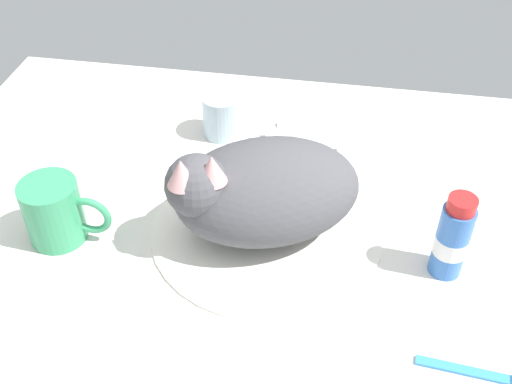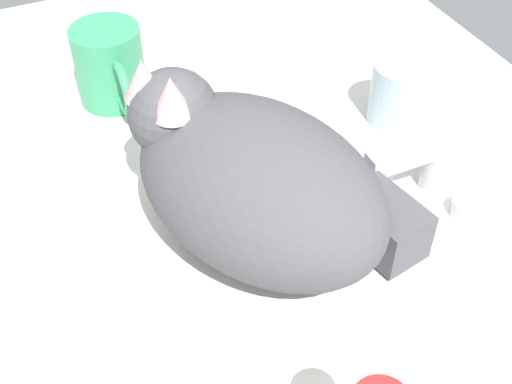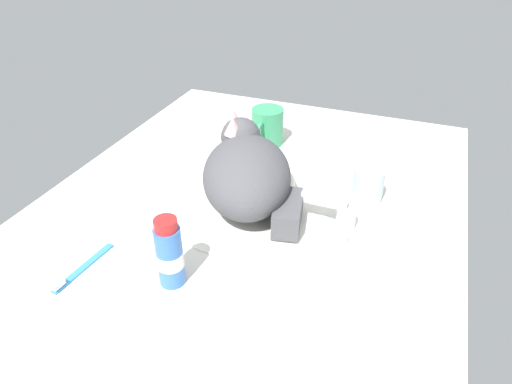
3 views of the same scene
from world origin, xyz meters
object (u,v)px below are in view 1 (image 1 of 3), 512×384
coffee_mug (56,212)px  faucet (285,138)px  rinse_cup (222,116)px  toothbrush (485,373)px  cat (261,189)px  toothpaste_bottle (452,239)px

coffee_mug → faucet: bearing=41.3°
faucet → rinse_cup: rinse_cup is taller
toothbrush → faucet: bearing=126.4°
faucet → rinse_cup: bearing=163.4°
cat → faucet: bearing=87.3°
toothpaste_bottle → cat: bearing=172.6°
rinse_cup → toothpaste_bottle: 43.06cm
faucet → cat: size_ratio=0.42×
cat → toothpaste_bottle: cat is taller
faucet → rinse_cup: size_ratio=1.72×
faucet → coffee_mug: 36.90cm
rinse_cup → coffee_mug: bearing=-121.2°
cat → toothbrush: size_ratio=2.19×
cat → toothbrush: cat is taller
faucet → cat: 19.15cm
coffee_mug → toothbrush: (55.23, -12.99, -3.99)cm
faucet → toothpaste_bottle: toothpaste_bottle is taller
toothpaste_bottle → toothbrush: 16.73cm
cat → rinse_cup: size_ratio=4.07×
toothpaste_bottle → toothbrush: (3.57, -15.51, -5.17)cm
faucet → toothpaste_bottle: 32.50cm
rinse_cup → toothpaste_bottle: toothpaste_bottle is taller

